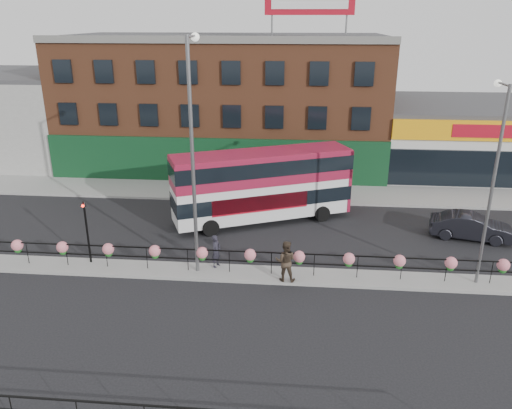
# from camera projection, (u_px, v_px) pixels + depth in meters

# --- Properties ---
(ground) EXTENTS (120.00, 120.00, 0.00)m
(ground) POSITION_uv_depth(u_px,v_px,m) (250.00, 275.00, 23.77)
(ground) COLOR black
(ground) RESTS_ON ground
(north_pavement) EXTENTS (60.00, 4.00, 0.15)m
(north_pavement) POSITION_uv_depth(u_px,v_px,m) (268.00, 192.00, 34.93)
(north_pavement) COLOR gray
(north_pavement) RESTS_ON ground
(median) EXTENTS (60.00, 1.60, 0.15)m
(median) POSITION_uv_depth(u_px,v_px,m) (250.00, 274.00, 23.74)
(median) COLOR gray
(median) RESTS_ON ground
(brick_building) EXTENTS (25.00, 12.21, 10.30)m
(brick_building) POSITION_uv_depth(u_px,v_px,m) (226.00, 101.00, 40.92)
(brick_building) COLOR brown
(brick_building) RESTS_ON ground
(supermarket) EXTENTS (15.00, 12.25, 5.30)m
(supermarket) POSITION_uv_depth(u_px,v_px,m) (473.00, 136.00, 40.05)
(supermarket) COLOR silver
(supermarket) RESTS_ON ground
(median_railing) EXTENTS (30.04, 0.56, 1.23)m
(median_railing) POSITION_uv_depth(u_px,v_px,m) (250.00, 256.00, 23.40)
(median_railing) COLOR black
(median_railing) RESTS_ON median
(double_decker_bus) EXTENTS (10.71, 6.51, 4.28)m
(double_decker_bus) POSITION_uv_depth(u_px,v_px,m) (263.00, 179.00, 29.29)
(double_decker_bus) COLOR silver
(double_decker_bus) RESTS_ON ground
(car) EXTENTS (3.37, 4.99, 1.43)m
(car) POSITION_uv_depth(u_px,v_px,m) (471.00, 227.00, 27.52)
(car) COLOR black
(car) RESTS_ON ground
(pedestrian_a) EXTENTS (0.86, 0.80, 1.63)m
(pedestrian_a) POSITION_uv_depth(u_px,v_px,m) (216.00, 251.00, 24.07)
(pedestrian_a) COLOR black
(pedestrian_a) RESTS_ON median
(pedestrian_b) EXTENTS (1.04, 0.85, 1.96)m
(pedestrian_b) POSITION_uv_depth(u_px,v_px,m) (285.00, 261.00, 22.72)
(pedestrian_b) COLOR #392D22
(pedestrian_b) RESTS_ON median
(lamp_column_west) EXTENTS (0.39, 1.89, 10.78)m
(lamp_column_west) POSITION_uv_depth(u_px,v_px,m) (193.00, 138.00, 21.95)
(lamp_column_west) COLOR slate
(lamp_column_west) RESTS_ON median
(lamp_column_east) EXTENTS (0.32, 1.57, 8.94)m
(lamp_column_east) POSITION_uv_depth(u_px,v_px,m) (493.00, 170.00, 21.22)
(lamp_column_east) COLOR slate
(lamp_column_east) RESTS_ON median
(traffic_light_median) EXTENTS (0.15, 0.28, 3.65)m
(traffic_light_median) POSITION_uv_depth(u_px,v_px,m) (85.00, 219.00, 23.95)
(traffic_light_median) COLOR black
(traffic_light_median) RESTS_ON median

